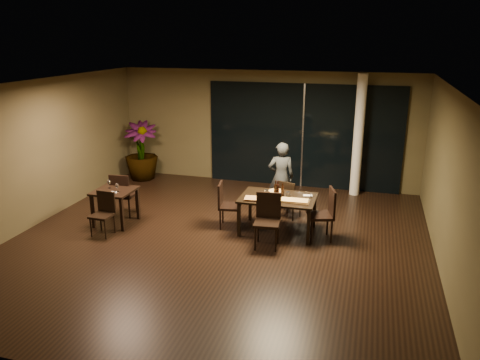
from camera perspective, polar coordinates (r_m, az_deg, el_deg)
The scene contains 33 objects.
ground at distance 9.22m, azimuth -2.62°, elevation -7.51°, with size 8.00×8.00×0.00m, color black.
wall_back at distance 12.50m, azimuth 3.21°, elevation 6.37°, with size 8.00×0.10×3.00m, color #4B4328.
wall_front at distance 5.28m, azimuth -17.12°, elevation -10.18°, with size 8.00×0.10×3.00m, color #4B4328.
wall_left at distance 10.67m, azimuth -23.87°, elevation 3.00°, with size 0.10×8.00×3.00m, color #4B4328.
wall_right at distance 8.38m, azimuth 24.53°, elevation -0.71°, with size 0.10×8.00×3.00m, color #4B4328.
ceiling at distance 8.41m, azimuth -2.90°, elevation 11.51°, with size 8.00×8.00×0.04m, color silver.
window_panel at distance 12.26m, azimuth 7.68°, elevation 5.32°, with size 5.00×0.06×2.70m, color black.
column at distance 11.81m, azimuth 14.23°, elevation 5.23°, with size 0.24×0.24×3.00m, color white.
main_table at distance 9.44m, azimuth 4.65°, elevation -2.51°, with size 1.50×1.00×0.75m.
side_table at distance 10.20m, azimuth -15.02°, elevation -1.84°, with size 0.80×0.80×0.75m.
chair_main_far at distance 10.21m, azimuth 5.96°, elevation -2.15°, with size 0.51×0.51×0.86m.
chair_main_near at distance 8.88m, azimuth 3.39°, elevation -4.52°, with size 0.52×0.52×1.02m.
chair_main_left at distance 9.71m, azimuth -1.73°, elevation -2.77°, with size 0.51×0.51×0.95m.
chair_main_right at distance 9.26m, azimuth 10.34°, elevation -3.79°, with size 0.60×0.60×1.03m.
chair_side_far at distance 10.60m, azimuth -14.16°, elevation -1.50°, with size 0.49×0.49×0.98m.
chair_side_near at distance 9.78m, azimuth -16.26°, elevation -3.63°, with size 0.42×0.42×0.87m.
diner at distance 10.55m, azimuth 5.02°, elevation 0.35°, with size 0.54×0.36×1.60m, color #2A2D2F.
potted_plant at distance 13.18m, azimuth -11.97°, elevation 3.49°, with size 0.87×0.87×1.60m, color #1B511B.
pizza_board_left at distance 9.23m, azimuth 2.24°, elevation -2.39°, with size 0.54×0.27×0.01m, color #432615.
pizza_board_right at distance 9.19m, azimuth 6.67°, elevation -2.58°, with size 0.58×0.29×0.01m, color #463016.
oblong_pizza_left at distance 9.23m, azimuth 2.24°, elevation -2.29°, with size 0.52×0.25×0.02m, color maroon, non-canonical shape.
oblong_pizza_right at distance 9.19m, azimuth 6.67°, elevation -2.49°, with size 0.51×0.23×0.02m, color maroon, non-canonical shape.
round_pizza at distance 9.74m, azimuth 4.42°, elevation -1.37°, with size 0.31×0.31×0.01m, color red.
bottle_a at distance 9.46m, azimuth 4.37°, elevation -0.98°, with size 0.07×0.07×0.31m, color black, non-canonical shape.
bottle_b at distance 9.38m, azimuth 5.20°, elevation -1.23°, with size 0.06×0.06×0.29m, color black, non-canonical shape.
bottle_c at distance 9.49m, azimuth 4.60°, elevation -0.98°, with size 0.06×0.06×0.29m, color black, non-canonical shape.
tumbler_left at distance 9.55m, azimuth 3.21°, elevation -1.47°, with size 0.08×0.08×0.09m, color white.
tumbler_right at distance 9.45m, azimuth 5.89°, elevation -1.73°, with size 0.08×0.08×0.10m, color white.
napkin_near at distance 9.24m, azimuth 7.93°, elevation -2.52°, with size 0.18×0.10×0.01m, color white.
napkin_far at distance 9.54m, azimuth 8.26°, elevation -1.89°, with size 0.18×0.10×0.01m, color white.
wine_glass_a at distance 10.27m, azimuth -15.68°, elevation -0.50°, with size 0.08×0.08×0.18m, color white, non-canonical shape.
wine_glass_b at distance 9.99m, azimuth -14.76°, elevation -0.92°, with size 0.08×0.08×0.18m, color white, non-canonical shape.
side_napkin at distance 9.98m, azimuth -15.33°, elevation -1.48°, with size 0.18×0.11×0.01m, color white.
Camera 1 is at (2.70, -7.92, 3.87)m, focal length 35.00 mm.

